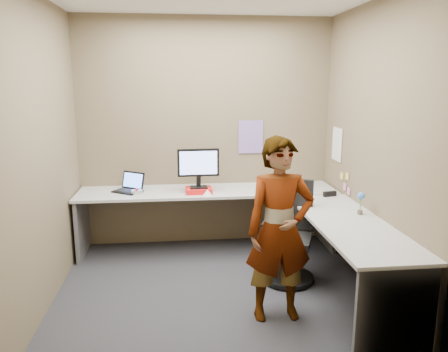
{
  "coord_description": "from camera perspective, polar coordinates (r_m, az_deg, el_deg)",
  "views": [
    {
      "loc": [
        -0.34,
        -3.91,
        1.96
      ],
      "look_at": [
        0.11,
        0.25,
        1.05
      ],
      "focal_mm": 35.0,
      "sensor_mm": 36.0,
      "label": 1
    }
  ],
  "objects": [
    {
      "name": "office_chair",
      "position": [
        4.45,
        8.53,
        -8.33
      ],
      "size": [
        0.57,
        0.57,
        0.98
      ],
      "rotation": [
        0.0,
        0.0,
        -0.39
      ],
      "color": "black",
      "rests_on": "ground"
    },
    {
      "name": "paper_ream",
      "position": [
        4.92,
        -3.32,
        -1.88
      ],
      "size": [
        0.3,
        0.22,
        0.06
      ],
      "primitive_type": "cube",
      "rotation": [
        0.0,
        0.0,
        0.03
      ],
      "color": "red",
      "rests_on": "desk"
    },
    {
      "name": "calendar_white",
      "position": [
        5.19,
        14.55,
        4.03
      ],
      "size": [
        0.01,
        0.28,
        0.38
      ],
      "primitive_type": "cube",
      "color": "white",
      "rests_on": "wall_right"
    },
    {
      "name": "calendar_purple",
      "position": [
        5.31,
        3.52,
        5.12
      ],
      "size": [
        0.3,
        0.01,
        0.4
      ],
      "primitive_type": "cube",
      "color": "#846BB7",
      "rests_on": "wall_back"
    },
    {
      "name": "flower",
      "position": [
        4.29,
        17.44,
        -2.97
      ],
      "size": [
        0.07,
        0.07,
        0.22
      ],
      "color": "brown",
      "rests_on": "desk"
    },
    {
      "name": "sticky_note_d",
      "position": [
        5.06,
        15.14,
        -0.0
      ],
      "size": [
        0.01,
        0.07,
        0.07
      ],
      "primitive_type": "cube",
      "color": "#F2E059",
      "rests_on": "wall_right"
    },
    {
      "name": "desk",
      "position": [
        4.57,
        3.9,
        -5.2
      ],
      "size": [
        2.98,
        2.58,
        0.73
      ],
      "color": "#ABABAB",
      "rests_on": "ground"
    },
    {
      "name": "wall_left",
      "position": [
        4.12,
        -22.49,
        2.83
      ],
      "size": [
        0.0,
        2.7,
        2.7
      ],
      "primitive_type": "plane",
      "rotation": [
        1.57,
        0.0,
        1.57
      ],
      "color": "brown",
      "rests_on": "ground"
    },
    {
      "name": "stapler",
      "position": [
        4.9,
        13.65,
        -2.28
      ],
      "size": [
        0.16,
        0.07,
        0.05
      ],
      "primitive_type": "cube",
      "rotation": [
        0.0,
        0.0,
        0.23
      ],
      "color": "black",
      "rests_on": "desk"
    },
    {
      "name": "monitor",
      "position": [
        4.87,
        -3.37,
        1.46
      ],
      "size": [
        0.46,
        0.14,
        0.44
      ],
      "rotation": [
        0.0,
        0.0,
        0.03
      ],
      "color": "black",
      "rests_on": "paper_ream"
    },
    {
      "name": "ground",
      "position": [
        4.38,
        -1.12,
        -14.28
      ],
      "size": [
        3.0,
        3.0,
        0.0
      ],
      "primitive_type": "plane",
      "color": "#252529",
      "rests_on": "ground"
    },
    {
      "name": "wall_right",
      "position": [
        4.36,
        18.88,
        3.58
      ],
      "size": [
        0.0,
        2.7,
        2.7
      ],
      "primitive_type": "plane",
      "rotation": [
        1.57,
        0.0,
        -1.57
      ],
      "color": "brown",
      "rests_on": "ground"
    },
    {
      "name": "person",
      "position": [
        3.62,
        7.29,
        -7.03
      ],
      "size": [
        0.58,
        0.39,
        1.54
      ],
      "primitive_type": "imported",
      "rotation": [
        0.0,
        0.0,
        0.04
      ],
      "color": "#999399",
      "rests_on": "ground"
    },
    {
      "name": "wall_back",
      "position": [
        5.25,
        -2.45,
        5.6
      ],
      "size": [
        3.0,
        0.0,
        3.0
      ],
      "primitive_type": "plane",
      "rotation": [
        1.57,
        0.0,
        0.0
      ],
      "color": "brown",
      "rests_on": "ground"
    },
    {
      "name": "sticky_note_c",
      "position": [
        4.89,
        15.98,
        -1.92
      ],
      "size": [
        0.01,
        0.07,
        0.07
      ],
      "primitive_type": "cube",
      "color": "pink",
      "rests_on": "wall_right"
    },
    {
      "name": "trackball_mouse",
      "position": [
        4.95,
        -11.31,
        -2.04
      ],
      "size": [
        0.12,
        0.08,
        0.07
      ],
      "color": "#B7B7BC",
      "rests_on": "desk"
    },
    {
      "name": "origami",
      "position": [
        4.82,
        -2.18,
        -2.15
      ],
      "size": [
        0.1,
        0.1,
        0.06
      ],
      "primitive_type": "cone",
      "color": "white",
      "rests_on": "desk"
    },
    {
      "name": "sticky_note_b",
      "position": [
        5.0,
        15.49,
        -1.36
      ],
      "size": [
        0.01,
        0.07,
        0.07
      ],
      "primitive_type": "cube",
      "color": "pink",
      "rests_on": "wall_right"
    },
    {
      "name": "sticky_note_a",
      "position": [
        4.92,
        15.78,
        -0.03
      ],
      "size": [
        0.01,
        0.07,
        0.07
      ],
      "primitive_type": "cube",
      "color": "#F2E059",
      "rests_on": "wall_right"
    },
    {
      "name": "laptop",
      "position": [
        5.09,
        -12.19,
        -1.35
      ],
      "size": [
        0.39,
        0.37,
        0.21
      ],
      "rotation": [
        0.0,
        0.0,
        -0.6
      ],
      "color": "black",
      "rests_on": "desk"
    }
  ]
}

